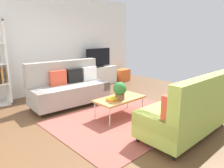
# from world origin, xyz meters

# --- Properties ---
(ground_plane) EXTENTS (7.68, 7.68, 0.00)m
(ground_plane) POSITION_xyz_m (0.00, 0.00, 0.00)
(ground_plane) COLOR brown
(wall_far) EXTENTS (6.40, 0.12, 2.90)m
(wall_far) POSITION_xyz_m (0.00, 2.80, 1.45)
(wall_far) COLOR white
(wall_far) RESTS_ON ground_plane
(area_rug) EXTENTS (2.90, 2.20, 0.01)m
(area_rug) POSITION_xyz_m (-0.02, -0.31, 0.01)
(area_rug) COLOR #9E4C42
(area_rug) RESTS_ON ground_plane
(couch_beige) EXTENTS (1.95, 0.95, 1.10)m
(couch_beige) POSITION_xyz_m (-0.36, 1.31, 0.45)
(couch_beige) COLOR gray
(couch_beige) RESTS_ON ground_plane
(couch_green) EXTENTS (1.91, 0.87, 1.10)m
(couch_green) POSITION_xyz_m (0.31, -1.53, 0.44)
(couch_green) COLOR #A3BC4C
(couch_green) RESTS_ON ground_plane
(coffee_table) EXTENTS (1.10, 0.56, 0.42)m
(coffee_table) POSITION_xyz_m (0.03, -0.11, 0.39)
(coffee_table) COLOR #B7844C
(coffee_table) RESTS_ON ground_plane
(tv_console) EXTENTS (1.40, 0.44, 0.64)m
(tv_console) POSITION_xyz_m (1.54, 2.46, 0.32)
(tv_console) COLOR silver
(tv_console) RESTS_ON ground_plane
(tv) EXTENTS (1.00, 0.20, 0.64)m
(tv) POSITION_xyz_m (1.54, 2.44, 0.95)
(tv) COLOR black
(tv) RESTS_ON tv_console
(storage_trunk) EXTENTS (0.52, 0.40, 0.44)m
(storage_trunk) POSITION_xyz_m (2.64, 2.36, 0.22)
(storage_trunk) COLOR orange
(storage_trunk) RESTS_ON ground_plane
(potted_plant) EXTENTS (0.28, 0.28, 0.38)m
(potted_plant) POSITION_xyz_m (-0.05, -0.19, 0.63)
(potted_plant) COLOR brown
(potted_plant) RESTS_ON coffee_table
(table_book_0) EXTENTS (0.25, 0.19, 0.04)m
(table_book_0) POSITION_xyz_m (-0.20, -0.14, 0.44)
(table_book_0) COLOR orange
(table_book_0) RESTS_ON coffee_table
(table_book_1) EXTENTS (0.25, 0.19, 0.03)m
(table_book_1) POSITION_xyz_m (-0.20, -0.14, 0.47)
(table_book_1) COLOR gold
(table_book_1) RESTS_ON table_book_0
(vase_0) EXTENTS (0.09, 0.09, 0.17)m
(vase_0) POSITION_xyz_m (0.96, 2.51, 0.72)
(vase_0) COLOR #33B29E
(vase_0) RESTS_ON tv_console
(bottle_0) EXTENTS (0.04, 0.04, 0.22)m
(bottle_0) POSITION_xyz_m (1.10, 2.42, 0.75)
(bottle_0) COLOR purple
(bottle_0) RESTS_ON tv_console
(bottle_1) EXTENTS (0.05, 0.05, 0.18)m
(bottle_1) POSITION_xyz_m (1.20, 2.42, 0.73)
(bottle_1) COLOR #3F8C4C
(bottle_1) RESTS_ON tv_console
(bottle_2) EXTENTS (0.05, 0.05, 0.16)m
(bottle_2) POSITION_xyz_m (1.29, 2.42, 0.72)
(bottle_2) COLOR purple
(bottle_2) RESTS_ON tv_console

